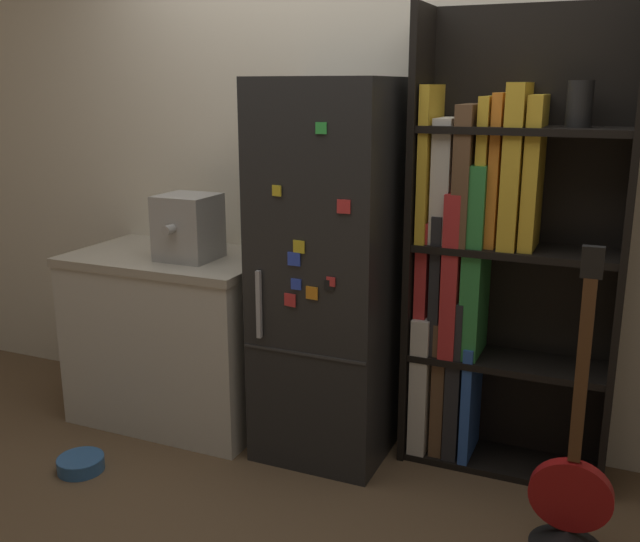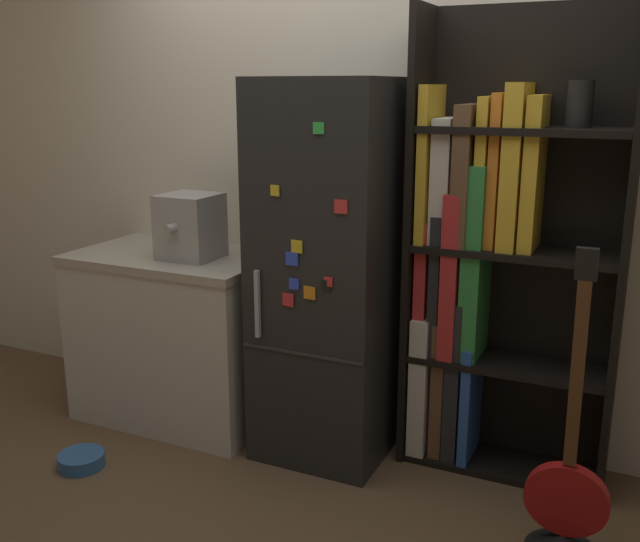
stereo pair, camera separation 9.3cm
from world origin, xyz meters
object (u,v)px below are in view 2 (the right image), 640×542
(refrigerator, at_px, (331,272))
(guitar, at_px, (565,510))
(pet_bowl, at_px, (81,459))
(espresso_machine, at_px, (190,226))
(bookshelf, at_px, (488,263))

(refrigerator, height_order, guitar, refrigerator)
(refrigerator, height_order, pet_bowl, refrigerator)
(guitar, relative_size, pet_bowl, 5.68)
(espresso_machine, bearing_deg, bookshelf, 9.52)
(refrigerator, distance_m, pet_bowl, 1.42)
(espresso_machine, bearing_deg, refrigerator, 5.20)
(espresso_machine, distance_m, pet_bowl, 1.18)
(bookshelf, distance_m, pet_bowl, 2.03)
(guitar, height_order, pet_bowl, guitar)
(refrigerator, xyz_separation_m, guitar, (1.12, -0.38, -0.69))
(refrigerator, relative_size, espresso_machine, 5.45)
(espresso_machine, xyz_separation_m, guitar, (1.84, -0.32, -0.85))
(refrigerator, relative_size, bookshelf, 0.85)
(bookshelf, bearing_deg, refrigerator, -166.01)
(bookshelf, xyz_separation_m, espresso_machine, (-1.39, -0.23, 0.09))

